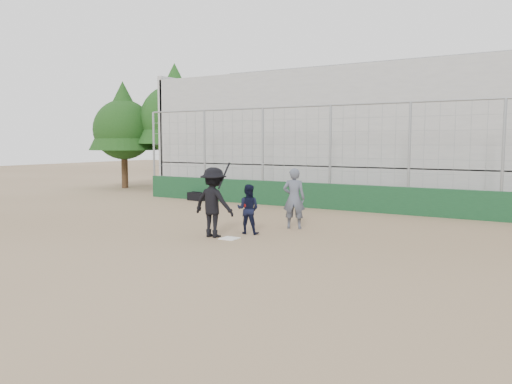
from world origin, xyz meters
The scene contains 10 objects.
ground centered at (0.00, 0.00, 0.00)m, with size 90.00×90.00×0.00m, color brown.
home_plate centered at (0.00, 0.00, 0.01)m, with size 0.44×0.44×0.02m, color white.
backstop centered at (0.00, 7.00, 0.96)m, with size 18.10×0.25×4.04m.
bleachers centered at (0.00, 11.95, 2.92)m, with size 20.25×6.70×6.98m.
tree_left centered at (-11.00, 11.00, 4.39)m, with size 4.48×4.48×7.00m.
tree_right centered at (-13.50, 9.50, 3.76)m, with size 3.84×3.84×6.00m.
batter_at_plate centered at (-0.53, 0.03, 0.96)m, with size 1.26×0.81×2.05m.
catcher_crouched centered at (0.05, 0.88, 0.49)m, with size 0.76×0.63×0.98m.
umpire centered at (0.76, 2.35, 0.82)m, with size 0.67×0.44×1.65m, color #4E5463.
equipment_bag centered at (-6.21, 6.65, 0.18)m, with size 0.88×0.45×0.40m.
Camera 1 is at (7.38, -11.02, 2.59)m, focal length 35.00 mm.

